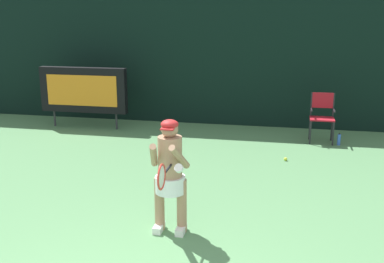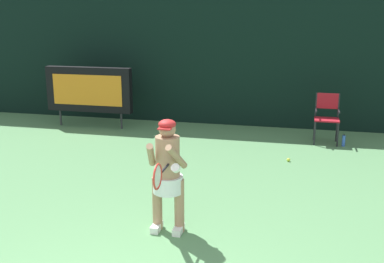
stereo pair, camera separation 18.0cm
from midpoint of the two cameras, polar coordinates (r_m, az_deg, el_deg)
name	(u,v)px [view 1 (the left image)]	position (r m, az deg, el deg)	size (l,w,h in m)	color
backdrop_screen	(235,53)	(11.64, 4.82, 9.57)	(18.00, 0.12, 3.66)	black
scoreboard	(83,90)	(11.71, -13.65, 4.98)	(2.20, 0.21, 1.50)	black
umpire_chair	(322,114)	(10.55, 15.25, 2.04)	(0.52, 0.44, 1.08)	black
water_bottle	(339,140)	(10.49, 17.16, -0.96)	(0.07, 0.07, 0.27)	blue
tennis_player	(170,171)	(5.95, -3.59, -4.93)	(0.52, 0.59, 1.51)	white
tennis_racket	(162,176)	(5.39, -4.67, -5.51)	(0.03, 0.60, 0.31)	black
tennis_ball_loose	(286,159)	(9.17, 10.88, -3.35)	(0.07, 0.07, 0.07)	#CCDB3D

